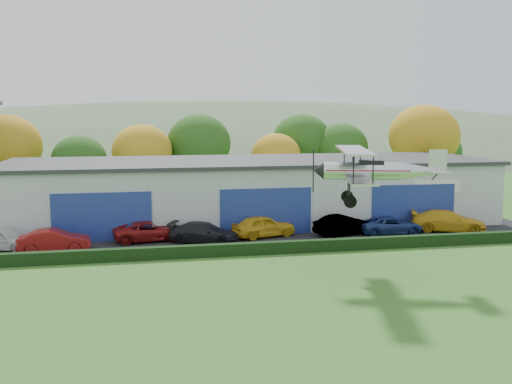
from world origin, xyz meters
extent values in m
plane|color=#336B21|center=(0.00, 0.00, 0.00)|extent=(300.00, 300.00, 0.00)
cube|color=black|center=(3.00, 21.00, 0.03)|extent=(48.00, 9.00, 0.05)
cube|color=black|center=(3.00, 16.20, 0.40)|extent=(46.00, 0.60, 0.80)
cube|color=#B2B7BC|center=(5.00, 28.00, 2.50)|extent=(40.00, 12.00, 5.00)
cube|color=#2D3033|center=(5.00, 28.00, 5.15)|extent=(40.60, 12.60, 0.30)
cube|color=navy|center=(-7.00, 21.95, 1.80)|extent=(7.00, 0.12, 3.60)
cube|color=navy|center=(5.00, 21.95, 1.80)|extent=(7.00, 0.12, 3.60)
cube|color=navy|center=(17.00, 21.95, 1.80)|extent=(7.00, 0.12, 3.60)
cylinder|color=#3D2614|center=(-17.00, 40.00, 1.57)|extent=(0.36, 0.36, 3.15)
ellipsoid|color=#B37416|center=(-17.00, 40.00, 6.03)|extent=(6.84, 6.84, 6.16)
cylinder|color=#3D2614|center=(-10.00, 38.00, 1.22)|extent=(0.36, 0.36, 2.45)
ellipsoid|color=#1E4C14|center=(-10.00, 38.00, 4.69)|extent=(5.32, 5.32, 4.79)
cylinder|color=#3D2614|center=(-4.00, 40.00, 1.40)|extent=(0.36, 0.36, 2.80)
ellipsoid|color=#B37416|center=(-4.00, 40.00, 5.36)|extent=(6.08, 6.08, 5.47)
cylinder|color=#3D2614|center=(2.00, 42.00, 1.57)|extent=(0.36, 0.36, 3.15)
ellipsoid|color=#1E4C14|center=(2.00, 42.00, 6.03)|extent=(6.84, 6.84, 6.16)
cylinder|color=#3D2614|center=(10.00, 40.00, 1.22)|extent=(0.36, 0.36, 2.45)
ellipsoid|color=#B37416|center=(10.00, 40.00, 4.69)|extent=(5.32, 5.32, 4.79)
cylinder|color=#3D2614|center=(18.00, 42.00, 1.40)|extent=(0.36, 0.36, 2.80)
ellipsoid|color=#1E4C14|center=(18.00, 42.00, 5.36)|extent=(6.08, 6.08, 5.47)
cylinder|color=#3D2614|center=(26.00, 38.00, 1.75)|extent=(0.36, 0.36, 3.50)
ellipsoid|color=#B37416|center=(26.00, 38.00, 6.70)|extent=(7.60, 7.60, 6.84)
cylinder|color=#3D2614|center=(30.00, 42.00, 1.22)|extent=(0.36, 0.36, 2.45)
ellipsoid|color=#1E4C14|center=(30.00, 42.00, 4.69)|extent=(5.32, 5.32, 4.79)
cylinder|color=#3D2614|center=(14.00, 44.00, 1.57)|extent=(0.36, 0.36, 3.15)
ellipsoid|color=#1E4C14|center=(14.00, 44.00, 6.03)|extent=(6.84, 6.84, 6.16)
ellipsoid|color=#4C6642|center=(20.00, 140.00, -15.40)|extent=(320.00, 196.00, 56.00)
ellipsoid|color=#4C6642|center=(90.00, 140.00, -9.90)|extent=(240.00, 126.00, 36.00)
imported|color=silver|center=(-13.43, 20.56, 0.82)|extent=(4.87, 3.20, 1.54)
imported|color=maroon|center=(-9.95, 19.32, 0.81)|extent=(4.68, 1.75, 1.53)
imported|color=maroon|center=(-3.71, 21.55, 0.76)|extent=(5.39, 3.06, 1.42)
imported|color=black|center=(0.11, 20.15, 0.78)|extent=(5.43, 3.81, 1.46)
imported|color=gold|center=(4.67, 21.25, 0.86)|extent=(5.12, 3.13, 1.63)
imported|color=gray|center=(10.76, 20.73, 0.82)|extent=(4.92, 2.83, 1.53)
imported|color=navy|center=(14.40, 20.34, 0.72)|extent=(4.89, 2.33, 1.35)
imported|color=gold|center=(19.23, 20.46, 0.87)|extent=(6.09, 4.29, 1.64)
cylinder|color=silver|center=(7.94, 10.34, 5.99)|extent=(4.32, 2.06, 1.00)
cone|color=silver|center=(11.14, 9.47, 5.99)|extent=(2.61, 1.60, 1.00)
cone|color=black|center=(5.64, 10.96, 5.99)|extent=(0.79, 1.11, 1.00)
cube|color=#A51021|center=(8.26, 10.26, 6.05)|extent=(4.75, 2.20, 0.07)
cube|color=black|center=(8.47, 10.20, 6.46)|extent=(1.45, 0.99, 0.28)
cube|color=silver|center=(7.72, 10.40, 5.66)|extent=(3.42, 8.05, 0.11)
cube|color=silver|center=(7.51, 10.46, 7.16)|extent=(3.64, 8.51, 0.11)
cylinder|color=black|center=(6.49, 7.75, 6.41)|extent=(0.08, 0.08, 1.44)
cylinder|color=black|center=(7.45, 7.49, 6.41)|extent=(0.08, 0.08, 1.44)
cylinder|color=black|center=(8.00, 13.31, 6.41)|extent=(0.08, 0.08, 1.44)
cylinder|color=black|center=(8.96, 13.05, 6.41)|extent=(0.08, 0.08, 1.44)
cylinder|color=black|center=(7.41, 10.08, 6.77)|extent=(0.13, 0.25, 0.83)
cylinder|color=black|center=(7.61, 10.83, 6.77)|extent=(0.13, 0.25, 0.83)
cylinder|color=black|center=(7.17, 10.06, 5.05)|extent=(0.28, 0.76, 1.36)
cylinder|color=black|center=(7.42, 10.97, 5.05)|extent=(0.28, 0.76, 1.36)
cylinder|color=black|center=(7.30, 10.52, 4.39)|extent=(0.62, 2.05, 0.08)
cylinder|color=black|center=(7.04, 9.55, 4.39)|extent=(0.72, 0.33, 0.71)
cylinder|color=black|center=(7.56, 11.48, 4.39)|extent=(0.72, 0.33, 0.71)
cylinder|color=black|center=(11.89, 9.27, 5.72)|extent=(0.41, 0.17, 0.47)
cube|color=silver|center=(11.89, 9.27, 6.05)|extent=(1.71, 3.04, 0.07)
cube|color=silver|center=(12.00, 9.24, 6.60)|extent=(0.98, 0.32, 1.22)
cube|color=black|center=(5.35, 11.04, 5.99)|extent=(0.10, 0.15, 2.43)
camera|label=1|loc=(-4.22, -20.34, 9.21)|focal=40.81mm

